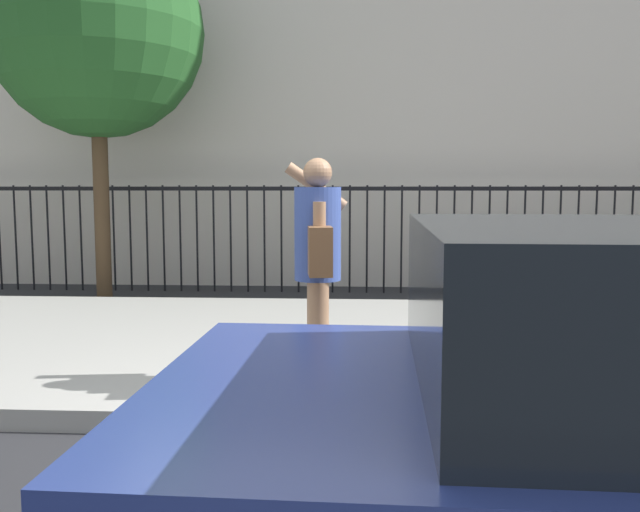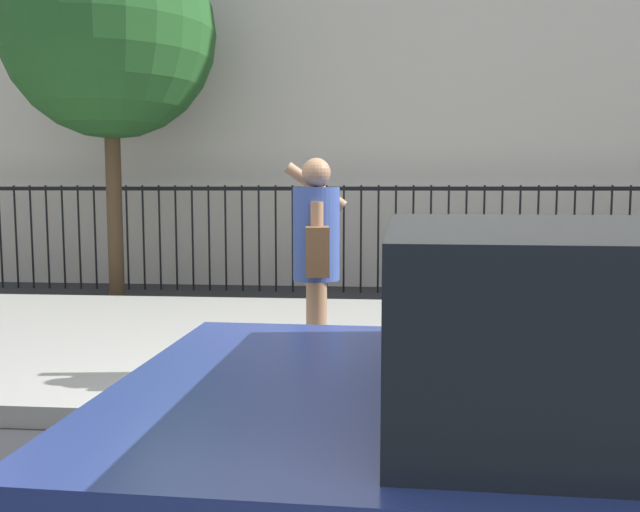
{
  "view_description": "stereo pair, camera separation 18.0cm",
  "coord_description": "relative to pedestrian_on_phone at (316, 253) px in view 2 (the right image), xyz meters",
  "views": [
    {
      "loc": [
        0.5,
        -4.06,
        1.57
      ],
      "look_at": [
        0.21,
        1.11,
        1.04
      ],
      "focal_mm": 37.73,
      "sensor_mm": 36.0,
      "label": 1
    },
    {
      "loc": [
        0.68,
        -4.05,
        1.57
      ],
      "look_at": [
        0.21,
        1.11,
        1.04
      ],
      "focal_mm": 37.73,
      "sensor_mm": 36.0,
      "label": 2
    }
  ],
  "objects": [
    {
      "name": "pedestrian_on_phone",
      "position": [
        0.0,
        0.0,
        0.0
      ],
      "size": [
        0.48,
        0.68,
        1.63
      ],
      "color": "#936B4C",
      "rests_on": "sidewalk"
    },
    {
      "name": "street_tree_near",
      "position": [
        -3.25,
        4.26,
        2.57
      ],
      "size": [
        2.89,
        2.89,
        5.12
      ],
      "color": "#4C3823",
      "rests_on": "ground"
    },
    {
      "name": "sidewalk",
      "position": [
        -0.21,
        1.42,
        -1.02
      ],
      "size": [
        28.0,
        4.4,
        0.15
      ],
      "primitive_type": "cube",
      "color": "#9E9B93",
      "rests_on": "ground"
    },
    {
      "name": "iron_fence",
      "position": [
        -0.21,
        5.12,
        -0.07
      ],
      "size": [
        12.03,
        0.04,
        1.6
      ],
      "color": "black",
      "rests_on": "ground"
    },
    {
      "name": "ground_plane",
      "position": [
        -0.21,
        -0.78,
        -1.09
      ],
      "size": [
        60.0,
        60.0,
        0.0
      ],
      "primitive_type": "plane",
      "color": "#28282B"
    }
  ]
}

